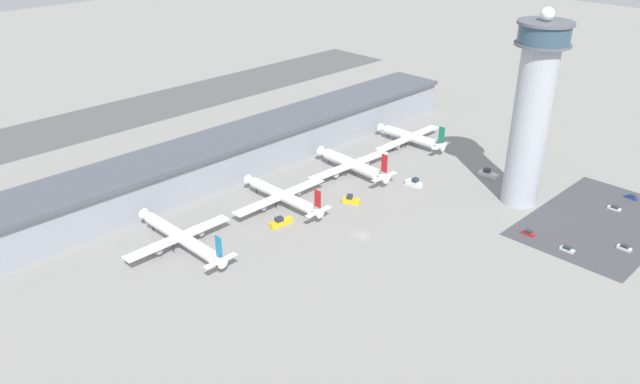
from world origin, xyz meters
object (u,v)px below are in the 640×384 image
Objects in this scene: airplane_gate_alpha at (180,237)px; airplane_gate_bravo at (282,196)px; airplane_gate_delta at (410,137)px; car_blue_compact at (528,233)px; service_truck_water at (414,183)px; service_truck_baggage at (488,174)px; service_truck_catering at (351,200)px; car_yellow_taxi at (567,249)px; car_white_wagon at (614,208)px; airplane_gate_charlie at (351,164)px; car_maroon_suv at (631,197)px; service_truck_fuel at (281,222)px; control_tower at (532,109)px; car_grey_coupe at (624,248)px.

airplane_gate_bravo is (42.07, -0.34, -0.31)m from airplane_gate_alpha.
airplane_gate_bravo is 0.98× the size of airplane_gate_delta.
airplane_gate_bravo is 84.54m from car_blue_compact.
service_truck_baggage is at bearing -29.14° from service_truck_water.
car_yellow_taxi is (23.69, -70.13, -0.54)m from service_truck_catering.
car_white_wagon is at bearing -34.61° from airplane_gate_alpha.
airplane_gate_charlie is 9.45× the size of car_maroon_suv.
service_truck_fuel is 1.98× the size of car_yellow_taxi.
airplane_gate_charlie is 9.24× the size of car_yellow_taxi.
airplane_gate_delta is 88.73m from car_white_wagon.
airplane_gate_alpha is (-105.46, 57.91, -30.45)m from control_tower.
airplane_gate_delta is (120.56, 3.35, -0.56)m from airplane_gate_alpha.
car_white_wagon is at bearing -18.71° from car_blue_compact.
airplane_gate_charlie is at bearing -176.54° from airplane_gate_delta.
airplane_gate_alpha is 122.88m from service_truck_baggage.
airplane_gate_bravo is at bearing 46.79° from service_truck_fuel.
airplane_gate_delta reaches higher than car_yellow_taxi.
car_maroon_suv is (136.66, -86.12, -3.85)m from airplane_gate_alpha.
airplane_gate_delta is at bearing 8.89° from service_truck_fuel.
service_truck_fuel is 1.14× the size of service_truck_baggage.
car_grey_coupe is (-17.99, -59.97, -0.43)m from service_truck_baggage.
airplane_gate_alpha is 6.61× the size of service_truck_water.
control_tower is 48.91m from car_yellow_taxi.
car_white_wagon is at bearing -88.06° from airplane_gate_delta.
service_truck_fuel is (-72.85, 47.51, -33.84)m from control_tower.
car_maroon_suv is at bearing -67.17° from service_truck_baggage.
airplane_gate_alpha is 9.96× the size of car_maroon_suv.
airplane_gate_charlie reaches higher than car_white_wagon.
airplane_gate_charlie is 87.29m from car_yellow_taxi.
car_grey_coupe is at bearing -44.96° from airplane_gate_alpha.
car_maroon_suv is (16.10, -89.47, -3.29)m from airplane_gate_delta.
service_truck_baggage is (11.17, 19.36, -33.87)m from control_tower.
service_truck_baggage is 1.77× the size of car_grey_coupe.
control_tower is 69.53m from service_truck_catering.
car_grey_coupe reaches higher than car_yellow_taxi.
car_grey_coupe reaches higher than car_blue_compact.
service_truck_baggage reaches higher than car_white_wagon.
car_yellow_taxi is at bearing 137.53° from car_grey_coupe.
airplane_gate_alpha is 10.33× the size of car_blue_compact.
service_truck_baggage is 1.73× the size of car_yellow_taxi.
car_yellow_taxi is at bearing -179.95° from car_maroon_suv.
airplane_gate_bravo is at bearing 154.07° from service_truck_water.
service_truck_water is 1.51× the size of car_grey_coupe.
control_tower is at bearing -66.56° from airplane_gate_charlie.
car_grey_coupe is at bearing -161.94° from car_maroon_suv.
airplane_gate_bravo reaches higher than car_white_wagon.
service_truck_water is at bearing 97.25° from car_grey_coupe.
car_yellow_taxi is (-3.92, -62.98, -0.57)m from service_truck_water.
service_truck_fuel is at bearing 130.65° from car_blue_compact.
car_blue_compact is (24.47, -56.48, -0.50)m from service_truck_catering.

